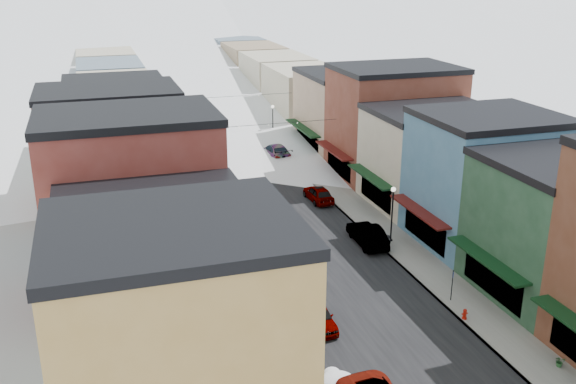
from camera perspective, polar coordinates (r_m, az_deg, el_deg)
road at (r=84.05m, az=-6.09°, el=4.90°), size 10.00×160.00×0.01m
sidewalk_left at (r=83.04m, az=-10.56°, el=4.55°), size 3.20×160.00×0.15m
sidewalk_right at (r=85.52m, az=-1.74°, el=5.31°), size 3.20×160.00×0.15m
curb_left at (r=83.23m, az=-9.51°, el=4.64°), size 0.10×160.00×0.15m
curb_right at (r=85.13m, az=-2.75°, el=5.22°), size 0.10×160.00×0.15m
bldg_l_yellow at (r=28.43m, az=-9.65°, el=-13.36°), size 11.30×8.70×11.50m
bldg_l_cream at (r=36.29m, az=-11.53°, el=-7.61°), size 11.30×8.20×9.50m
bldg_l_brick_near at (r=43.00m, az=-13.55°, el=-1.19°), size 12.30×8.20×12.50m
bldg_l_grayblue at (r=51.61m, az=-13.61°, el=0.24°), size 11.30×9.20×9.00m
bldg_l_brick_far at (r=59.89m, az=-15.34°, el=3.76°), size 13.30×9.20×11.00m
bldg_l_tan at (r=69.74m, az=-14.91°, el=5.55°), size 11.30×11.20×10.00m
bldg_r_green at (r=46.05m, az=23.21°, el=-2.88°), size 11.30×9.20×9.50m
bldg_r_blue at (r=52.52m, az=17.08°, el=1.12°), size 11.30×9.20×10.50m
bldg_r_cream at (r=60.23m, az=12.67°, el=3.08°), size 12.30×9.20×9.00m
bldg_r_brick_far at (r=67.79m, az=9.36°, el=6.21°), size 13.30×9.20×11.50m
bldg_r_tan at (r=76.45m, az=5.30°, el=7.12°), size 11.30×11.20×9.50m
distant_blocks at (r=105.42m, az=-8.75°, el=9.98°), size 34.00×55.00×8.00m
overhead_cables at (r=70.73m, az=-4.19°, el=7.34°), size 16.40×15.04×0.04m
car_silver_sedan at (r=40.21m, az=2.66°, el=-10.93°), size 1.74×4.13×1.40m
car_dark_hatch at (r=51.63m, az=-2.24°, el=-3.64°), size 2.09×4.83×1.54m
car_silver_wagon at (r=63.15m, az=-5.47°, el=0.76°), size 2.82×6.00×1.69m
car_green_sedan at (r=51.50m, az=7.06°, el=-3.75°), size 1.97×5.18×1.69m
car_gray_suv at (r=60.42m, az=2.73°, el=-0.14°), size 1.93×4.51×1.52m
car_black_sedan at (r=73.88m, az=-1.13°, el=3.64°), size 2.73×6.03×1.71m
car_lane_silver at (r=84.80m, az=-6.88°, el=5.56°), size 2.33×4.91×1.62m
car_lane_white at (r=94.74m, az=-6.85°, el=6.99°), size 2.53×5.32×1.47m
fire_hydrant at (r=42.25m, az=15.44°, el=-10.43°), size 0.41×0.31×0.70m
parking_sign at (r=43.75m, az=14.39°, el=-7.83°), size 0.13×0.28×2.17m
trash_can at (r=50.65m, az=8.71°, el=-4.44°), size 0.62×0.62×1.06m
streetlamp_near at (r=51.28m, az=9.27°, el=-1.34°), size 0.38×0.38×4.56m
streetlamp_far at (r=79.92m, az=-1.36°, el=6.52°), size 0.39×0.39×4.66m
planter_near at (r=39.47m, az=23.01°, el=-13.71°), size 0.62×0.56×0.61m
snow_pile_near at (r=35.20m, az=4.31°, el=-16.45°), size 2.08×2.48×0.88m
snow_pile_mid at (r=51.81m, az=-3.14°, el=-3.98°), size 2.11×2.50×0.89m
snow_pile_far at (r=64.82m, az=-6.85°, el=0.86°), size 2.35×2.65×0.99m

